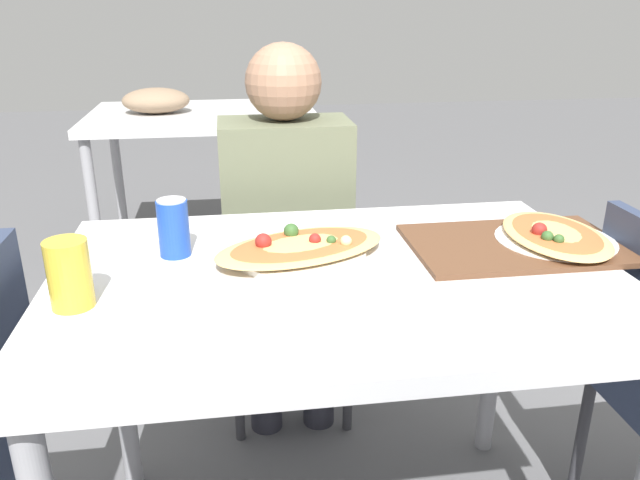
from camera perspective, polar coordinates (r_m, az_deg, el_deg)
The scene contains 9 objects.
dining_table at distance 1.31m, azimuth 1.58°, elevation -6.26°, with size 1.16×0.78×0.77m.
chair_far_seated at distance 2.03m, azimuth -3.27°, elevation -2.08°, with size 0.40×0.40×0.86m.
person_seated at distance 1.86m, azimuth -3.08°, elevation 2.50°, with size 0.38×0.25×1.18m.
pizza_main at distance 1.33m, azimuth -1.78°, elevation -0.81°, with size 0.43×0.32×0.06m.
soda_can at distance 1.36m, azimuth -13.24°, elevation 1.09°, with size 0.07×0.07×0.12m.
drink_glass at distance 1.19m, azimuth -21.95°, elevation -2.91°, with size 0.08×0.08×0.13m.
serving_tray at distance 1.45m, azimuth 17.42°, elevation -0.39°, with size 0.47×0.30×0.01m.
pizza_second at distance 1.49m, azimuth 20.70°, elevation 0.26°, with size 0.26×0.33×0.06m.
background_table at distance 3.19m, azimuth -11.29°, elevation 10.32°, with size 1.10×0.80×0.89m.
Camera 1 is at (-0.20, -1.14, 1.29)m, focal length 35.00 mm.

